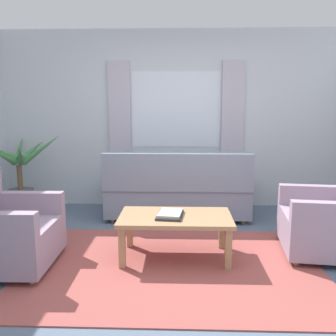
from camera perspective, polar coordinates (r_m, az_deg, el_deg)
The scene contains 10 objects.
ground_plane at distance 3.55m, azimuth 0.69°, elevation -15.27°, with size 6.24×6.24×0.00m, color slate.
wall_back at distance 5.48m, azimuth 1.25°, elevation 7.59°, with size 5.32×0.12×2.60m, color silver.
window_with_curtains at distance 5.40m, azimuth 1.24°, elevation 9.15°, with size 1.98×0.07×1.40m.
area_rug at distance 3.55m, azimuth 0.69°, elevation -15.18°, with size 2.78×1.97×0.01m, color #9E4C47.
couch at distance 4.90m, azimuth 1.52°, elevation -3.66°, with size 1.90×0.82×0.92m.
armchair_left at distance 3.75m, azimuth -24.54°, elevation -9.00°, with size 0.84×0.86×0.88m.
armchair_right at distance 4.06m, azimuth 24.23°, elevation -7.58°, with size 0.91×0.93×0.88m.
coffee_table at distance 3.60m, azimuth 1.17°, elevation -8.36°, with size 1.10×0.64×0.44m.
book_stack_on_table at distance 3.56m, azimuth 0.32°, elevation -7.28°, with size 0.28×0.36×0.04m.
potted_plant at distance 5.56m, azimuth -22.11°, elevation -1.71°, with size 1.19×0.99×1.14m.
Camera 1 is at (0.07, -3.22, 1.50)m, focal length 38.77 mm.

